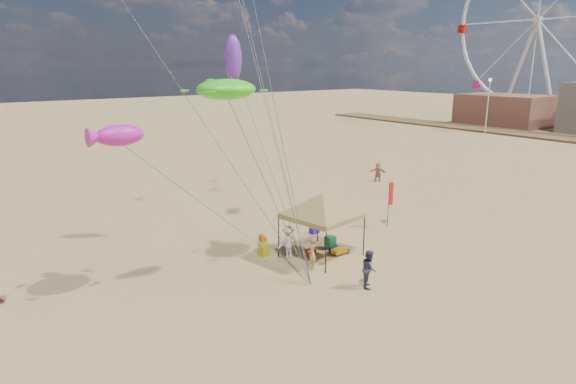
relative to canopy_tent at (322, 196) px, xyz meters
The scene contains 21 objects.
ground 5.11m from the canopy_tent, 127.28° to the right, with size 280.00×280.00×0.00m, color tan.
canopy_tent is the anchor object (origin of this frame).
feather_flag 7.19m from the canopy_tent, 10.55° to the left, with size 0.46×0.06×2.99m.
cooler_red 3.29m from the canopy_tent, 141.09° to the left, with size 0.54×0.38×0.38m, color #AD340D.
cooler_blue 4.97m from the canopy_tent, 55.93° to the left, with size 0.54×0.38×0.38m, color #2513A1.
bag_navy 3.38m from the canopy_tent, ahead, with size 0.36×0.36×0.60m, color #0D1E3D.
bag_orange 5.24m from the canopy_tent, 107.29° to the left, with size 0.36×0.36×0.60m, color #EB500D.
chair_green 3.37m from the canopy_tent, 26.95° to the left, with size 0.50×0.50×0.70m, color #15783A.
chair_yellow 4.40m from the canopy_tent, 142.51° to the left, with size 0.50×0.50×0.70m, color #B3C315.
crate_grey 3.71m from the canopy_tent, 21.36° to the right, with size 0.34×0.30×0.28m, color gray.
beach_cart 3.41m from the canopy_tent, 21.43° to the right, with size 0.90×0.50×0.24m, color gold.
person_near_a 3.22m from the canopy_tent, 144.77° to the right, with size 0.64×0.42×1.75m, color tan.
person_near_b 5.05m from the canopy_tent, 99.66° to the right, with size 0.89×0.69×1.83m, color #3C3F51.
person_near_c 3.12m from the canopy_tent, 152.67° to the left, with size 1.18×0.68×1.83m, color silver.
person_far_c 19.16m from the canopy_tent, 33.85° to the left, with size 1.59×0.51×1.72m, color tan.
building_north 70.11m from the canopy_tent, 22.64° to the left, with size 10.00×14.00×5.20m, color #8C5947.
lamp_north 57.54m from the canopy_tent, 23.56° to the left, with size 0.50×0.50×8.25m.
ferris_wheel 75.36m from the canopy_tent, 20.25° to the left, with size 1.24×30.19×32.41m.
turtle_kite 8.03m from the canopy_tent, behind, with size 2.76×2.21×0.92m, color #40F11C.
fish_kite 11.04m from the canopy_tent, behind, with size 1.99×0.99×0.88m, color #D321B0.
squid_kite 9.49m from the canopy_tent, 106.03° to the left, with size 1.01×1.01×2.63m, color purple.
Camera 1 is at (-14.51, -16.31, 10.24)m, focal length 30.90 mm.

